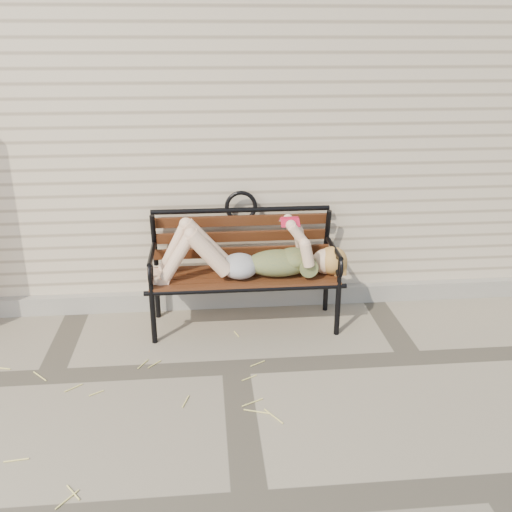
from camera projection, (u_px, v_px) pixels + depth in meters
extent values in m
plane|color=gray|center=(236.00, 367.00, 3.93)|extent=(80.00, 80.00, 0.00)
cube|color=beige|center=(217.00, 100.00, 6.18)|extent=(8.00, 4.00, 3.00)
cube|color=gray|center=(229.00, 298.00, 4.80)|extent=(8.00, 0.10, 0.15)
cylinder|color=black|center=(153.00, 317.00, 4.17)|extent=(0.04, 0.04, 0.42)
cylinder|color=black|center=(157.00, 293.00, 4.56)|extent=(0.04, 0.04, 0.42)
cylinder|color=black|center=(338.00, 309.00, 4.30)|extent=(0.04, 0.04, 0.42)
cylinder|color=black|center=(326.00, 287.00, 4.68)|extent=(0.04, 0.04, 0.42)
cube|color=#4E2914|center=(244.00, 276.00, 4.36)|extent=(1.41, 0.46, 0.03)
cylinder|color=black|center=(247.00, 290.00, 4.17)|extent=(1.49, 0.04, 0.04)
cylinder|color=black|center=(242.00, 268.00, 4.56)|extent=(1.49, 0.04, 0.04)
torus|color=black|center=(241.00, 207.00, 4.48)|extent=(0.26, 0.03, 0.26)
ellipsoid|color=#093743|center=(279.00, 263.00, 4.31)|extent=(0.50, 0.29, 0.20)
ellipsoid|color=#093743|center=(293.00, 258.00, 4.31)|extent=(0.24, 0.28, 0.15)
ellipsoid|color=#A0A0A4|center=(240.00, 266.00, 4.29)|extent=(0.28, 0.32, 0.18)
sphere|color=beige|center=(326.00, 261.00, 4.34)|extent=(0.20, 0.20, 0.20)
ellipsoid|color=tan|center=(332.00, 260.00, 4.35)|extent=(0.23, 0.24, 0.21)
cube|color=red|center=(290.00, 218.00, 4.19)|extent=(0.13, 0.02, 0.02)
cube|color=white|center=(290.00, 223.00, 4.17)|extent=(0.13, 0.08, 0.05)
cube|color=white|center=(289.00, 220.00, 4.24)|extent=(0.13, 0.08, 0.05)
cube|color=red|center=(290.00, 222.00, 4.16)|extent=(0.14, 0.09, 0.05)
cube|color=red|center=(289.00, 219.00, 4.24)|extent=(0.14, 0.09, 0.05)
cylinder|color=#E5D770|center=(6.00, 366.00, 3.92)|extent=(0.11, 0.07, 0.01)
cylinder|color=#E5D770|center=(14.00, 474.00, 2.95)|extent=(0.09, 0.04, 0.01)
cylinder|color=#E5D770|center=(96.00, 421.00, 3.36)|extent=(0.10, 0.09, 0.01)
cylinder|color=#E5D770|center=(188.00, 394.00, 3.62)|extent=(0.17, 0.01, 0.01)
cylinder|color=#E5D770|center=(248.00, 425.00, 3.33)|extent=(0.11, 0.13, 0.01)
cylinder|color=#E5D770|center=(21.00, 347.00, 4.17)|extent=(0.05, 0.15, 0.01)
cylinder|color=#E5D770|center=(7.00, 439.00, 3.21)|extent=(0.09, 0.13, 0.01)
cylinder|color=#E5D770|center=(187.00, 359.00, 4.02)|extent=(0.11, 0.08, 0.01)
cylinder|color=#E5D770|center=(42.00, 450.00, 3.13)|extent=(0.08, 0.07, 0.01)
cylinder|color=#E5D770|center=(1.00, 374.00, 3.83)|extent=(0.11, 0.07, 0.01)
cylinder|color=#E5D770|center=(309.00, 424.00, 3.34)|extent=(0.07, 0.06, 0.01)
cylinder|color=#E5D770|center=(98.00, 453.00, 3.10)|extent=(0.14, 0.01, 0.01)
cylinder|color=#E5D770|center=(230.00, 435.00, 3.24)|extent=(0.13, 0.12, 0.01)
cylinder|color=#E5D770|center=(111.00, 341.00, 4.25)|extent=(0.12, 0.04, 0.01)
cylinder|color=#E5D770|center=(103.00, 361.00, 3.98)|extent=(0.01, 0.17, 0.01)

